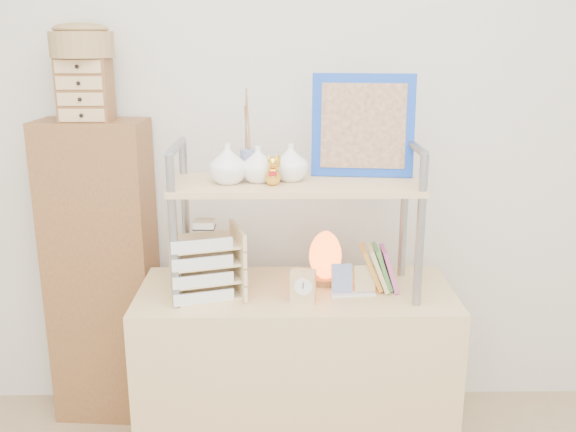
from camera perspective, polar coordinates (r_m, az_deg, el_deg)
name	(u,v)px	position (r m, az deg, el deg)	size (l,w,h in m)	color
room_shell	(306,31)	(1.47, 1.64, 16.12)	(3.42, 3.41, 2.61)	silver
desk	(295,377)	(2.63, 0.67, -14.14)	(1.20, 0.50, 0.75)	tan
cabinet	(102,274)	(2.94, -16.17, -4.99)	(0.45, 0.24, 1.35)	brown
hutch	(297,176)	(2.35, 0.79, 3.53)	(0.90, 0.34, 0.80)	gray
letter_tray	(206,265)	(2.39, -7.30, -4.38)	(0.29, 0.29, 0.29)	#DDB784
salt_lamp	(325,257)	(2.50, 3.33, -3.64)	(0.14, 0.13, 0.21)	brown
desk_clock	(303,286)	(2.32, 1.33, -6.27)	(0.10, 0.06, 0.13)	tan
postcard_stand	(353,286)	(2.42, 5.78, -6.19)	(0.17, 0.06, 0.12)	white
drawer_chest	(85,90)	(2.75, -17.57, 10.67)	(0.20, 0.16, 0.25)	brown
woven_basket	(82,44)	(2.74, -17.87, 14.31)	(0.25, 0.25, 0.10)	olive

